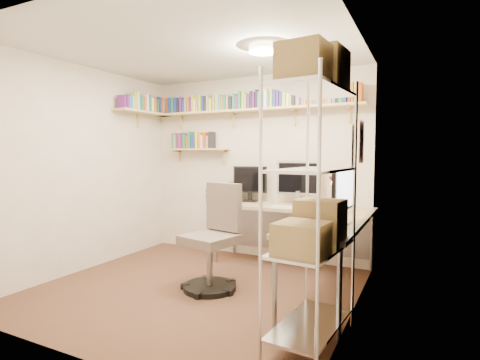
% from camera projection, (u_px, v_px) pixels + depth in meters
% --- Properties ---
extents(ground, '(3.20, 3.20, 0.00)m').
position_uv_depth(ground, '(195.00, 289.00, 3.97)').
color(ground, '#4A351F').
rests_on(ground, ground).
extents(room_shell, '(3.24, 3.04, 2.52)m').
position_uv_depth(room_shell, '(194.00, 143.00, 3.86)').
color(room_shell, beige).
rests_on(room_shell, ground).
extents(wall_shelves, '(3.12, 1.09, 0.80)m').
position_uv_depth(wall_shelves, '(220.00, 111.00, 5.18)').
color(wall_shelves, '#D5BD78').
rests_on(wall_shelves, ground).
extents(corner_desk, '(2.07, 2.02, 1.35)m').
position_uv_depth(corner_desk, '(288.00, 210.00, 4.46)').
color(corner_desk, tan).
rests_on(corner_desk, ground).
extents(office_chair, '(0.60, 0.61, 1.12)m').
position_uv_depth(office_chair, '(214.00, 245.00, 3.97)').
color(office_chair, black).
rests_on(office_chair, ground).
extents(wire_rack, '(0.50, 0.90, 2.22)m').
position_uv_depth(wire_rack, '(314.00, 161.00, 2.73)').
color(wire_rack, silver).
rests_on(wire_rack, ground).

